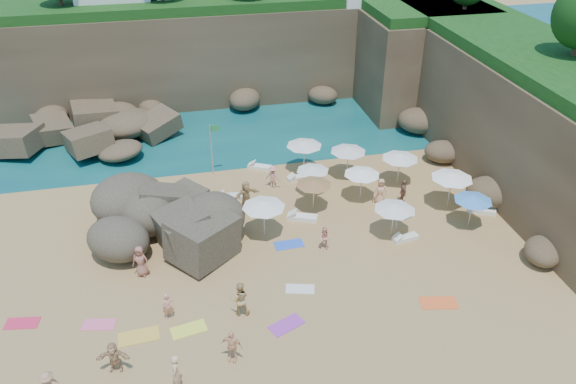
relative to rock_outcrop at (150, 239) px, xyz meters
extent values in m
plane|color=tan|center=(6.33, -2.73, 0.00)|extent=(120.00, 120.00, 0.00)
plane|color=#0C4751|center=(6.33, 27.27, 0.00)|extent=(120.00, 120.00, 0.00)
cube|color=brown|center=(8.33, 22.27, 4.00)|extent=(44.00, 8.00, 8.00)
cube|color=brown|center=(25.33, 5.27, 4.00)|extent=(8.00, 30.00, 8.00)
cube|color=brown|center=(23.33, 17.27, 4.00)|extent=(10.00, 12.00, 8.00)
cylinder|color=white|center=(-11.67, 27.27, 3.00)|extent=(0.10, 0.10, 6.00)
cylinder|color=white|center=(-10.17, 27.27, 3.00)|extent=(0.10, 0.10, 6.00)
cylinder|color=white|center=(-8.67, 27.27, 3.00)|extent=(0.10, 0.10, 6.00)
cylinder|color=silver|center=(4.41, 6.92, 1.91)|extent=(0.08, 0.08, 3.82)
cube|color=#228943|center=(4.78, 6.92, 3.51)|extent=(0.67, 0.11, 0.43)
cylinder|color=silver|center=(13.47, 4.63, 1.09)|extent=(0.06, 0.06, 2.18)
cone|color=silver|center=(13.47, 4.63, 2.13)|extent=(2.45, 2.45, 0.37)
cylinder|color=silver|center=(10.74, 6.04, 1.12)|extent=(0.07, 0.07, 2.23)
cone|color=silver|center=(10.74, 6.04, 2.18)|extent=(2.50, 2.50, 0.38)
cylinder|color=silver|center=(10.57, 3.02, 0.95)|extent=(0.06, 0.06, 1.90)
cone|color=silver|center=(10.57, 3.02, 1.85)|extent=(2.13, 2.13, 0.32)
cylinder|color=silver|center=(16.55, 2.93, 1.09)|extent=(0.06, 0.06, 2.18)
cone|color=silver|center=(16.55, 2.93, 2.13)|extent=(2.45, 2.45, 0.37)
cylinder|color=silver|center=(18.61, -0.41, 1.16)|extent=(0.07, 0.07, 2.32)
cone|color=white|center=(18.61, -0.41, 2.26)|extent=(2.60, 2.60, 0.40)
cylinder|color=silver|center=(10.15, 1.11, 1.00)|extent=(0.06, 0.06, 2.01)
cone|color=red|center=(10.15, 1.11, 1.96)|extent=(2.25, 2.25, 0.34)
cylinder|color=silver|center=(13.44, 1.61, 1.03)|extent=(0.06, 0.06, 2.07)
cone|color=white|center=(13.44, 1.61, 2.02)|extent=(2.32, 2.32, 0.35)
cylinder|color=silver|center=(14.27, -2.49, 0.92)|extent=(0.05, 0.05, 1.83)
cone|color=silver|center=(14.27, -2.49, 1.79)|extent=(2.06, 2.06, 0.31)
cylinder|color=silver|center=(6.61, -1.04, 1.13)|extent=(0.07, 0.07, 2.26)
cone|color=white|center=(6.61, -1.04, 2.20)|extent=(2.53, 2.53, 0.39)
cylinder|color=silver|center=(18.88, -2.69, 1.01)|extent=(0.06, 0.06, 2.03)
cone|color=#4088DB|center=(18.88, -2.69, 1.98)|extent=(2.27, 2.27, 0.35)
cylinder|color=silver|center=(13.93, -2.65, 1.04)|extent=(0.06, 0.06, 2.08)
cone|color=silver|center=(13.93, -2.65, 2.03)|extent=(2.33, 2.33, 0.36)
cube|color=silver|center=(5.15, 3.49, 0.13)|extent=(1.78, 0.80, 0.27)
cube|color=white|center=(7.73, 7.01, 0.13)|extent=(1.76, 1.28, 0.26)
cube|color=white|center=(10.13, 4.96, 0.13)|extent=(1.71, 0.87, 0.25)
cube|color=white|center=(9.20, 0.11, 0.14)|extent=(1.93, 1.25, 0.29)
cube|color=white|center=(20.40, -1.53, 0.13)|extent=(1.77, 1.29, 0.26)
cube|color=white|center=(14.60, -3.22, 0.12)|extent=(1.60, 0.75, 0.24)
cube|color=#F55F8A|center=(-2.48, -6.53, 0.01)|extent=(1.67, 1.06, 0.03)
cube|color=gold|center=(-0.60, -7.72, 0.02)|extent=(1.94, 1.07, 0.03)
cube|color=silver|center=(7.58, -6.11, 0.01)|extent=(1.63, 1.10, 0.03)
cube|color=purple|center=(6.34, -8.49, 0.01)|extent=(1.89, 1.45, 0.03)
cube|color=#DB264B|center=(-6.11, -5.64, 0.01)|extent=(1.69, 1.02, 0.03)
cube|color=blue|center=(7.83, -2.24, 0.01)|extent=(1.71, 0.90, 0.03)
cube|color=#FF6228|center=(14.16, -8.62, 0.02)|extent=(1.99, 1.25, 0.03)
cube|color=#33B565|center=(2.78, 0.96, 0.02)|extent=(1.99, 1.45, 0.03)
cube|color=#E9F03F|center=(1.72, -7.77, 0.01)|extent=(1.79, 1.13, 0.03)
imported|color=tan|center=(0.87, -6.79, 0.76)|extent=(0.59, 0.43, 1.51)
imported|color=tan|center=(4.30, -7.20, 0.94)|extent=(1.00, 0.83, 1.89)
imported|color=tan|center=(8.18, 4.30, 0.81)|extent=(1.11, 0.91, 1.61)
imported|color=brown|center=(15.93, 0.56, 0.85)|extent=(0.56, 1.05, 1.70)
imported|color=tan|center=(14.50, 0.86, 0.89)|extent=(0.97, 0.72, 1.77)
imported|color=tan|center=(6.05, 2.24, 0.93)|extent=(1.78, 1.06, 1.86)
imported|color=#F1BA88|center=(1.05, -11.04, 0.91)|extent=(0.49, 0.70, 1.83)
imported|color=#FABB8E|center=(3.52, -10.05, 0.21)|extent=(1.63, 1.96, 0.41)
imported|color=#A06050|center=(-0.42, -3.17, 0.24)|extent=(1.43, 1.99, 0.48)
imported|color=tan|center=(-1.53, -9.53, 0.21)|extent=(1.69, 1.79, 0.42)
imported|color=#F0A188|center=(9.72, -3.07, 0.27)|extent=(1.35, 1.55, 0.53)
camera|label=1|loc=(2.22, -27.64, 19.58)|focal=35.00mm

